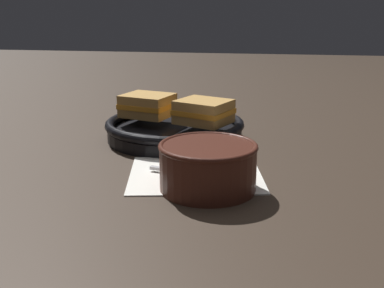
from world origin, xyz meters
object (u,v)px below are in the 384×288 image
(soup_bowl, at_px, (208,164))
(sandwich_near_right, at_px, (203,112))
(sandwich_near_left, at_px, (148,105))
(skillet, at_px, (175,129))
(spoon, at_px, (215,175))

(soup_bowl, relative_size, sandwich_near_right, 1.17)
(sandwich_near_left, height_order, sandwich_near_right, same)
(skillet, height_order, sandwich_near_right, sandwich_near_right)
(spoon, distance_m, skillet, 0.25)
(soup_bowl, distance_m, sandwich_near_right, 0.25)
(soup_bowl, relative_size, skillet, 0.52)
(soup_bowl, height_order, sandwich_near_right, sandwich_near_right)
(soup_bowl, relative_size, sandwich_near_left, 1.23)
(spoon, height_order, skillet, skillet)
(soup_bowl, xyz_separation_m, spoon, (0.01, 0.04, -0.03))
(soup_bowl, xyz_separation_m, sandwich_near_right, (-0.04, 0.25, 0.02))
(soup_bowl, height_order, spoon, soup_bowl)
(soup_bowl, distance_m, spoon, 0.05)
(sandwich_near_left, relative_size, sandwich_near_right, 0.95)
(sandwich_near_left, bearing_deg, sandwich_near_right, -18.90)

